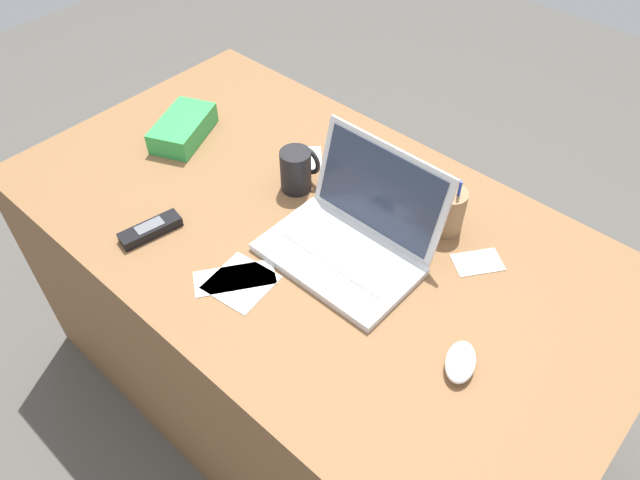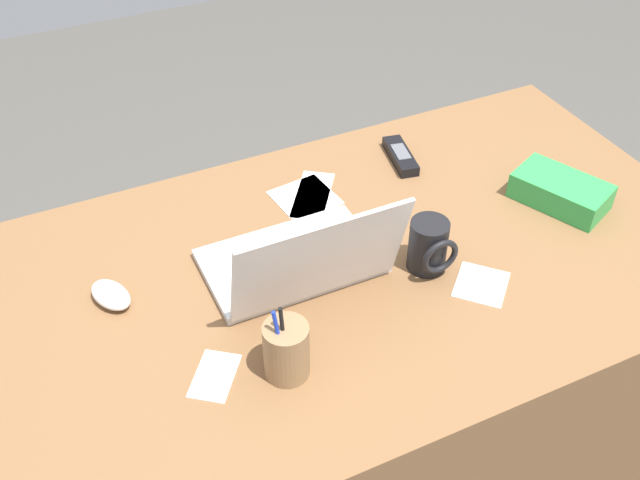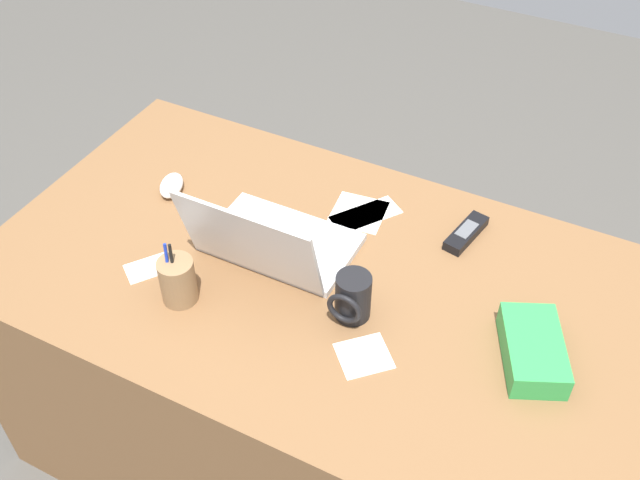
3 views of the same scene
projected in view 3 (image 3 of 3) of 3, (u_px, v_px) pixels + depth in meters
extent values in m
plane|color=#4C4944|center=(319.00, 447.00, 2.15)|extent=(6.00, 6.00, 0.00)
cube|color=brown|center=(319.00, 372.00, 1.90)|extent=(1.52, 0.86, 0.73)
cube|color=silver|center=(282.00, 242.00, 1.71)|extent=(0.34, 0.21, 0.02)
cube|color=silver|center=(277.00, 244.00, 1.70)|extent=(0.28, 0.11, 0.00)
cube|color=silver|center=(295.00, 222.00, 1.75)|extent=(0.10, 0.05, 0.00)
cube|color=silver|center=(248.00, 243.00, 1.55)|extent=(0.33, 0.06, 0.21)
cube|color=#283347|center=(249.00, 241.00, 1.55)|extent=(0.30, 0.05, 0.18)
ellipsoid|color=white|center=(171.00, 185.00, 1.86)|extent=(0.09, 0.11, 0.03)
cylinder|color=black|center=(353.00, 296.00, 1.53)|extent=(0.08, 0.08, 0.11)
torus|color=black|center=(344.00, 309.00, 1.50)|extent=(0.08, 0.01, 0.08)
cube|color=black|center=(466.00, 233.00, 1.73)|extent=(0.07, 0.15, 0.02)
cube|color=#595B60|center=(467.00, 229.00, 1.72)|extent=(0.04, 0.07, 0.00)
cylinder|color=olive|center=(178.00, 281.00, 1.56)|extent=(0.08, 0.08, 0.11)
cylinder|color=#1933B2|center=(168.00, 270.00, 1.54)|extent=(0.02, 0.03, 0.13)
cylinder|color=black|center=(173.00, 269.00, 1.54)|extent=(0.01, 0.02, 0.13)
cube|color=green|center=(533.00, 350.00, 1.46)|extent=(0.18, 0.23, 0.06)
cube|color=white|center=(366.00, 215.00, 1.80)|extent=(0.16, 0.18, 0.00)
cube|color=white|center=(358.00, 213.00, 1.80)|extent=(0.14, 0.14, 0.00)
cube|color=white|center=(149.00, 268.00, 1.66)|extent=(0.12, 0.12, 0.00)
cube|color=white|center=(364.00, 356.00, 1.48)|extent=(0.14, 0.14, 0.00)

